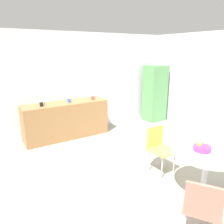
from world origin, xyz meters
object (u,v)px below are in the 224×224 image
chair_yellow (158,144)px  fruit_bowl (202,148)px  locker_cabinet (155,93)px  mug_red (93,98)px  chair_coral (203,205)px  round_table (206,160)px  mug_white (42,104)px  mug_green (69,101)px

chair_yellow → fruit_bowl: 0.92m
locker_cabinet → mug_red: bearing=179.1°
chair_coral → fruit_bowl: bearing=39.2°
locker_cabinet → chair_coral: 4.68m
round_table → chair_coral: bearing=-145.9°
chair_yellow → mug_red: size_ratio=6.43×
mug_white → mug_green: 0.68m
mug_red → chair_yellow: bearing=-87.2°
round_table → mug_white: bearing=114.4°
locker_cabinet → fruit_bowl: bearing=-122.3°
fruit_bowl → mug_green: bearing=102.9°
mug_green → mug_red: size_ratio=1.00×
mug_green → mug_white: bearing=-177.0°
round_table → locker_cabinet: bearing=59.0°
mug_green → mug_red: bearing=-2.6°
mug_red → chair_coral: bearing=-98.9°
locker_cabinet → fruit_bowl: size_ratio=6.87×
chair_coral → mug_red: size_ratio=6.43×
round_table → mug_red: (-0.17, 3.29, 0.34)m
chair_coral → mug_red: (0.60, 3.82, 0.43)m
chair_coral → locker_cabinet: bearing=54.2°
chair_yellow → mug_green: 2.54m
chair_coral → round_table: bearing=34.1°
round_table → fruit_bowl: (-0.06, 0.06, 0.19)m
chair_coral → mug_white: mug_white is taller
locker_cabinet → chair_coral: size_ratio=2.05×
chair_yellow → round_table: bearing=-86.6°
round_table → mug_red: 3.32m
mug_red → mug_green: bearing=177.4°
chair_yellow → mug_white: mug_white is taller
fruit_bowl → chair_yellow: bearing=89.4°
mug_white → round_table: bearing=-65.6°
chair_yellow → fruit_bowl: fruit_bowl is taller
chair_coral → fruit_bowl: size_ratio=3.34×
mug_white → mug_green: same height
locker_cabinet → chair_coral: locker_cabinet is taller
mug_red → fruit_bowl: bearing=-88.1°
round_table → fruit_bowl: bearing=139.2°
fruit_bowl → mug_white: 3.54m
round_table → mug_green: bearing=103.7°
fruit_bowl → round_table: bearing=-40.8°
round_table → mug_green: (-0.81, 3.32, 0.34)m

